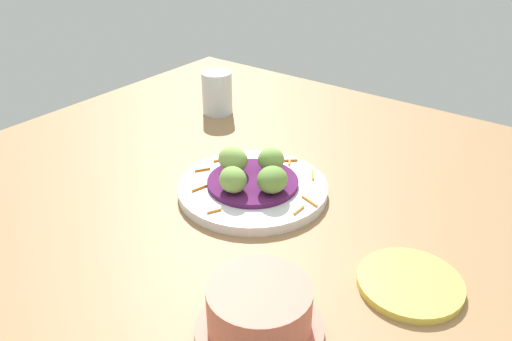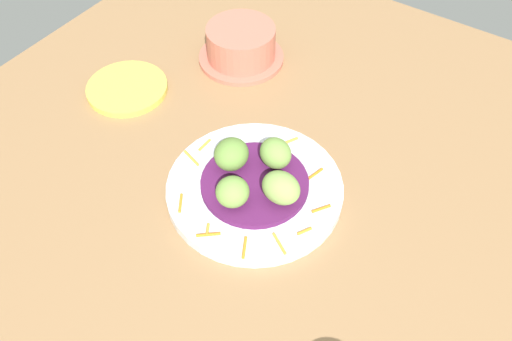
{
  "view_description": "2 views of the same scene",
  "coord_description": "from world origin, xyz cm",
  "px_view_note": "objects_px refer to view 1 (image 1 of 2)",
  "views": [
    {
      "loc": [
        46.35,
        -57.1,
        46.9
      ],
      "look_at": [
        2.41,
        1.73,
        5.89
      ],
      "focal_mm": 35.93,
      "sensor_mm": 36.0,
      "label": 1
    },
    {
      "loc": [
        -25.74,
        42.33,
        64.33
      ],
      "look_at": [
        2.3,
        0.67,
        6.61
      ],
      "focal_mm": 39.63,
      "sensor_mm": 36.0,
      "label": 2
    }
  ],
  "objects_px": {
    "main_plate": "(253,189)",
    "guac_scoop_center": "(274,179)",
    "guac_scoop_left": "(233,180)",
    "guac_scoop_right": "(271,160)",
    "terracotta_bowl": "(259,311)",
    "side_plate_small": "(410,283)",
    "guac_scoop_back": "(233,159)",
    "water_glass": "(217,93)"
  },
  "relations": [
    {
      "from": "side_plate_small",
      "to": "terracotta_bowl",
      "type": "height_order",
      "value": "terracotta_bowl"
    },
    {
      "from": "side_plate_small",
      "to": "water_glass",
      "type": "relative_size",
      "value": 1.43
    },
    {
      "from": "main_plate",
      "to": "guac_scoop_right",
      "type": "height_order",
      "value": "guac_scoop_right"
    },
    {
      "from": "guac_scoop_center",
      "to": "terracotta_bowl",
      "type": "xyz_separation_m",
      "value": [
        0.14,
        -0.23,
        -0.01
      ]
    },
    {
      "from": "main_plate",
      "to": "terracotta_bowl",
      "type": "distance_m",
      "value": 0.3
    },
    {
      "from": "main_plate",
      "to": "water_glass",
      "type": "bearing_deg",
      "value": 139.88
    },
    {
      "from": "main_plate",
      "to": "terracotta_bowl",
      "type": "height_order",
      "value": "terracotta_bowl"
    },
    {
      "from": "main_plate",
      "to": "guac_scoop_back",
      "type": "relative_size",
      "value": 4.56
    },
    {
      "from": "main_plate",
      "to": "side_plate_small",
      "type": "relative_size",
      "value": 1.85
    },
    {
      "from": "guac_scoop_right",
      "to": "side_plate_small",
      "type": "xyz_separation_m",
      "value": [
        0.29,
        -0.11,
        -0.04
      ]
    },
    {
      "from": "main_plate",
      "to": "guac_scoop_center",
      "type": "height_order",
      "value": "guac_scoop_center"
    },
    {
      "from": "main_plate",
      "to": "guac_scoop_right",
      "type": "relative_size",
      "value": 5.5
    },
    {
      "from": "main_plate",
      "to": "guac_scoop_center",
      "type": "xyz_separation_m",
      "value": [
        0.05,
        -0.0,
        0.04
      ]
    },
    {
      "from": "guac_scoop_back",
      "to": "side_plate_small",
      "type": "relative_size",
      "value": 0.41
    },
    {
      "from": "guac_scoop_back",
      "to": "water_glass",
      "type": "height_order",
      "value": "water_glass"
    },
    {
      "from": "guac_scoop_right",
      "to": "guac_scoop_left",
      "type": "bearing_deg",
      "value": -95.95
    },
    {
      "from": "water_glass",
      "to": "guac_scoop_right",
      "type": "bearing_deg",
      "value": -33.63
    },
    {
      "from": "main_plate",
      "to": "guac_scoop_center",
      "type": "relative_size",
      "value": 4.66
    },
    {
      "from": "guac_scoop_left",
      "to": "guac_scoop_back",
      "type": "bearing_deg",
      "value": 129.05
    },
    {
      "from": "guac_scoop_left",
      "to": "side_plate_small",
      "type": "xyz_separation_m",
      "value": [
        0.3,
        -0.02,
        -0.04
      ]
    },
    {
      "from": "guac_scoop_left",
      "to": "side_plate_small",
      "type": "bearing_deg",
      "value": -3.26
    },
    {
      "from": "guac_scoop_right",
      "to": "water_glass",
      "type": "relative_size",
      "value": 0.48
    },
    {
      "from": "main_plate",
      "to": "guac_scoop_right",
      "type": "bearing_deg",
      "value": 84.05
    },
    {
      "from": "water_glass",
      "to": "side_plate_small",
      "type": "bearing_deg",
      "value": -27.07
    },
    {
      "from": "guac_scoop_center",
      "to": "main_plate",
      "type": "bearing_deg",
      "value": 174.05
    },
    {
      "from": "guac_scoop_right",
      "to": "side_plate_small",
      "type": "bearing_deg",
      "value": -20.11
    },
    {
      "from": "guac_scoop_left",
      "to": "guac_scoop_right",
      "type": "distance_m",
      "value": 0.09
    },
    {
      "from": "main_plate",
      "to": "guac_scoop_left",
      "type": "distance_m",
      "value": 0.06
    },
    {
      "from": "guac_scoop_right",
      "to": "side_plate_small",
      "type": "distance_m",
      "value": 0.32
    },
    {
      "from": "guac_scoop_back",
      "to": "guac_scoop_right",
      "type": "bearing_deg",
      "value": 39.05
    },
    {
      "from": "guac_scoop_left",
      "to": "guac_scoop_center",
      "type": "xyz_separation_m",
      "value": [
        0.05,
        0.04,
        0.0
      ]
    },
    {
      "from": "guac_scoop_left",
      "to": "water_glass",
      "type": "relative_size",
      "value": 0.53
    },
    {
      "from": "guac_scoop_right",
      "to": "terracotta_bowl",
      "type": "relative_size",
      "value": 0.3
    },
    {
      "from": "main_plate",
      "to": "guac_scoop_left",
      "type": "xyz_separation_m",
      "value": [
        -0.0,
        -0.05,
        0.04
      ]
    },
    {
      "from": "guac_scoop_left",
      "to": "guac_scoop_back",
      "type": "relative_size",
      "value": 0.92
    },
    {
      "from": "terracotta_bowl",
      "to": "guac_scoop_left",
      "type": "bearing_deg",
      "value": 135.21
    },
    {
      "from": "side_plate_small",
      "to": "terracotta_bowl",
      "type": "relative_size",
      "value": 0.9
    },
    {
      "from": "guac_scoop_center",
      "to": "water_glass",
      "type": "bearing_deg",
      "value": 143.59
    },
    {
      "from": "guac_scoop_center",
      "to": "terracotta_bowl",
      "type": "relative_size",
      "value": 0.36
    },
    {
      "from": "guac_scoop_right",
      "to": "water_glass",
      "type": "xyz_separation_m",
      "value": [
        -0.28,
        0.18,
        0.0
      ]
    },
    {
      "from": "guac_scoop_left",
      "to": "guac_scoop_right",
      "type": "bearing_deg",
      "value": 84.05
    },
    {
      "from": "guac_scoop_left",
      "to": "guac_scoop_center",
      "type": "height_order",
      "value": "same"
    }
  ]
}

